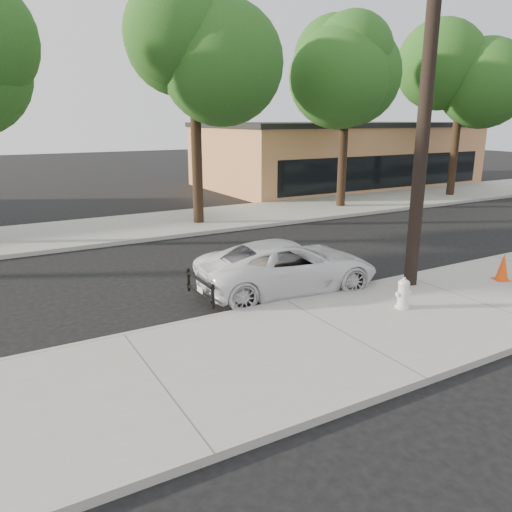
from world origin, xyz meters
The scene contains 12 objects.
ground centered at (0.00, 0.00, 0.00)m, with size 120.00×120.00×0.00m, color black.
near_sidewalk centered at (0.00, -4.30, 0.07)m, with size 90.00×4.40×0.15m, color gray.
far_sidewalk centered at (0.00, 8.50, 0.07)m, with size 90.00×5.00×0.15m, color gray.
curb_near centered at (0.00, -2.10, 0.07)m, with size 90.00×0.12×0.16m, color #9E9B93.
building_main centered at (16.00, 16.00, 2.00)m, with size 18.00×10.00×4.00m, color #C37751.
utility_pole centered at (3.60, -2.70, 4.70)m, with size 1.40×0.34×9.00m.
tree_c centered at (2.22, 7.64, 6.91)m, with size 4.96×4.80×9.55m.
tree_d centered at (10.20, 7.95, 6.37)m, with size 4.50×4.35×8.75m.
tree_e centered at (18.21, 7.74, 6.70)m, with size 4.80×4.65×9.25m.
police_cruiser centered at (0.69, -1.14, 0.67)m, with size 2.23×4.84×1.34m, color white.
fire_hydrant centered at (2.10, -3.88, 0.49)m, with size 0.37×0.34×0.70m.
traffic_cone centered at (6.04, -3.72, 0.51)m, with size 0.51×0.51×0.75m.
Camera 1 is at (-6.34, -11.69, 4.43)m, focal length 35.00 mm.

